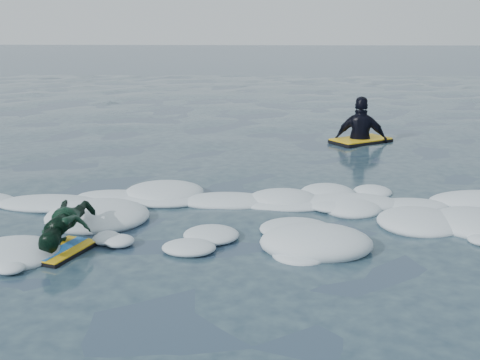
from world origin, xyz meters
The scene contains 4 objects.
ground centered at (0.00, 0.00, 0.00)m, with size 120.00×120.00×0.00m, color #172539.
foam_band centered at (0.00, 1.03, 0.00)m, with size 12.00×3.10×0.30m, color silver, non-canonical shape.
prone_child_unit centered at (-1.95, -0.08, 0.21)m, with size 0.60×1.14×0.41m.
waiting_rider_unit centered at (1.93, 5.73, 0.03)m, with size 1.33×1.18×1.75m.
Camera 1 is at (0.08, -5.86, 2.25)m, focal length 45.00 mm.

